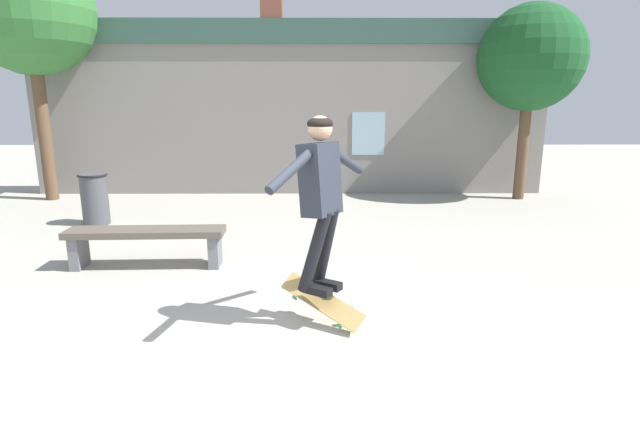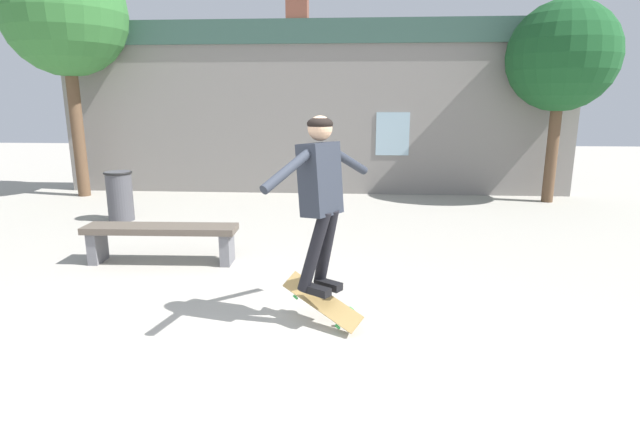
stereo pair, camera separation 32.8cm
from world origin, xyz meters
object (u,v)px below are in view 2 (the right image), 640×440
object	(u,v)px
tree_left	(65,15)
trash_bin	(120,195)
skater	(320,189)
skateboard_flipping	(322,301)
tree_right	(562,57)
park_bench	(161,235)

from	to	relation	value
tree_left	trash_bin	xyz separation A→B (m)	(1.83, -2.14, -3.20)
skater	skateboard_flipping	bearing A→B (deg)	-21.56
tree_right	skater	size ratio (longest dim) A/B	2.47
trash_bin	skater	xyz separation A→B (m)	(3.66, -3.80, 0.81)
park_bench	skater	xyz separation A→B (m)	(2.10, -1.62, 0.89)
tree_left	park_bench	world-z (taller)	tree_left
skateboard_flipping	park_bench	bearing A→B (deg)	177.81
park_bench	skateboard_flipping	bearing A→B (deg)	-39.65
tree_right	park_bench	size ratio (longest dim) A/B	2.02
tree_left	park_bench	size ratio (longest dim) A/B	2.57
tree_right	skateboard_flipping	size ratio (longest dim) A/B	5.02
tree_left	skater	world-z (taller)	tree_left
skateboard_flipping	trash_bin	bearing A→B (deg)	169.44
park_bench	trash_bin	xyz separation A→B (m)	(-1.56, 2.19, 0.08)
tree_right	skater	xyz separation A→B (m)	(-4.18, -5.96, -1.54)
tree_left	park_bench	xyz separation A→B (m)	(3.39, -4.33, -3.28)
tree_right	skateboard_flipping	xyz separation A→B (m)	(-4.16, -5.98, -2.56)
skater	tree_left	bearing A→B (deg)	166.99
skater	skateboard_flipping	world-z (taller)	skater
tree_left	skater	size ratio (longest dim) A/B	3.14
park_bench	trash_bin	world-z (taller)	trash_bin
tree_right	trash_bin	xyz separation A→B (m)	(-7.84, -2.15, -2.35)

